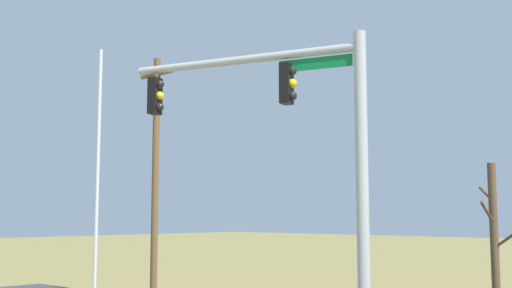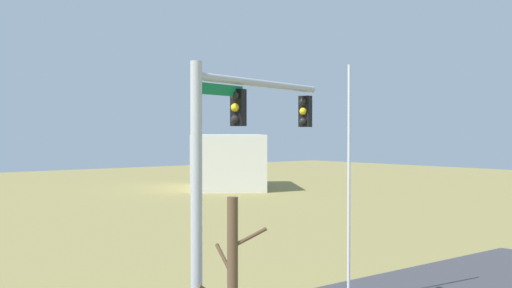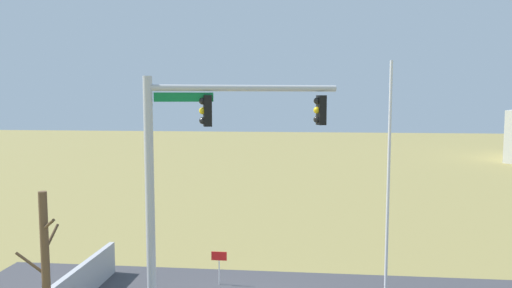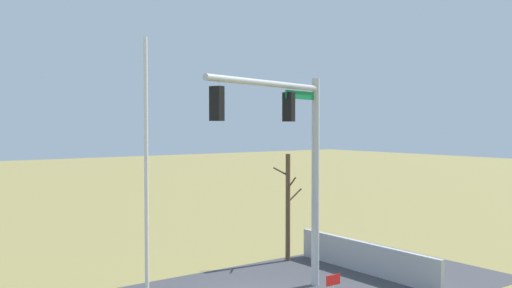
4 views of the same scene
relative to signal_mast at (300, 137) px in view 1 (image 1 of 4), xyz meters
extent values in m
cylinder|color=#B2B5BA|center=(1.39, 0.45, -1.37)|extent=(0.28, 0.28, 7.40)
cylinder|color=#B2B5BA|center=(-1.44, -0.47, 1.98)|extent=(5.72, 2.03, 0.20)
cube|color=#0F7238|center=(0.37, 0.12, 1.70)|extent=(1.72, 0.58, 0.28)
cube|color=black|center=(-0.31, -0.10, 1.28)|extent=(0.34, 0.42, 0.96)
sphere|color=black|center=(-0.17, -0.06, 1.58)|extent=(0.22, 0.22, 0.22)
sphere|color=yellow|center=(-0.17, -0.06, 1.28)|extent=(0.22, 0.22, 0.22)
sphere|color=black|center=(-0.17, -0.06, 0.98)|extent=(0.22, 0.22, 0.22)
cube|color=black|center=(-3.82, -1.24, 1.28)|extent=(0.34, 0.42, 0.96)
sphere|color=black|center=(-3.68, -1.20, 1.58)|extent=(0.22, 0.22, 0.22)
sphere|color=yellow|center=(-3.68, -1.20, 1.28)|extent=(0.22, 0.22, 0.22)
sphere|color=black|center=(-3.68, -1.20, 0.98)|extent=(0.22, 0.22, 0.22)
cylinder|color=silver|center=(-6.04, -1.46, -1.09)|extent=(0.10, 0.10, 7.95)
cylinder|color=brown|center=(-9.76, 3.48, -0.45)|extent=(0.26, 0.26, 9.23)
cube|color=brown|center=(-9.76, 3.48, 3.56)|extent=(1.90, 0.12, 0.12)
cylinder|color=brown|center=(2.89, 3.82, -2.80)|extent=(0.20, 0.20, 4.54)
cylinder|color=brown|center=(3.26, 3.82, -2.31)|extent=(0.78, 0.07, 0.57)
cylinder|color=brown|center=(2.66, 4.02, -1.27)|extent=(0.54, 0.47, 0.39)
cylinder|color=brown|center=(2.87, 3.54, -1.73)|extent=(0.12, 0.61, 0.55)
camera|label=1|loc=(9.17, -11.40, -1.80)|focal=44.59mm
camera|label=2|loc=(10.12, 13.23, 0.66)|focal=45.70mm
camera|label=3|loc=(-3.32, 14.59, 1.70)|focal=33.99mm
camera|label=4|loc=(-12.06, -14.32, 0.71)|focal=39.22mm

